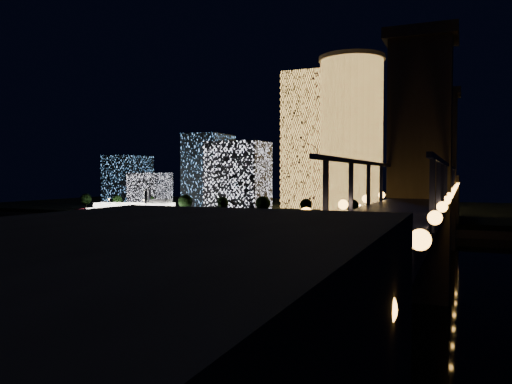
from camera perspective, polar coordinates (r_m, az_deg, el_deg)
ground at (r=140.80m, az=-8.86°, el=-7.57°), size 520.00×520.00×0.00m
far_bank at (r=288.41m, az=8.00°, el=-2.16°), size 420.00×160.00×5.00m
seawall at (r=214.21m, az=2.70°, el=-3.86°), size 420.00×6.00×3.00m
tower_cylindrical at (r=264.55m, az=10.83°, el=6.58°), size 34.00×34.00×79.01m
tower_rectangular at (r=280.15m, az=5.84°, el=5.85°), size 23.39×23.39×74.43m
midrise_blocks at (r=275.85m, az=-7.13°, el=1.71°), size 102.06×33.34×40.15m
truss_bridge at (r=122.50m, az=19.03°, el=-1.43°), size 13.00×266.00×50.00m
riverboat at (r=244.28m, az=-14.26°, el=-2.52°), size 57.62×24.08×17.04m
motorboats at (r=154.23m, az=-8.52°, el=-6.42°), size 139.87×91.44×2.78m
esplanade_trees at (r=229.52m, az=-3.14°, el=-1.22°), size 166.08×6.86×8.93m
street_lamps at (r=238.04m, az=-4.02°, el=-1.45°), size 132.70×0.70×5.65m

